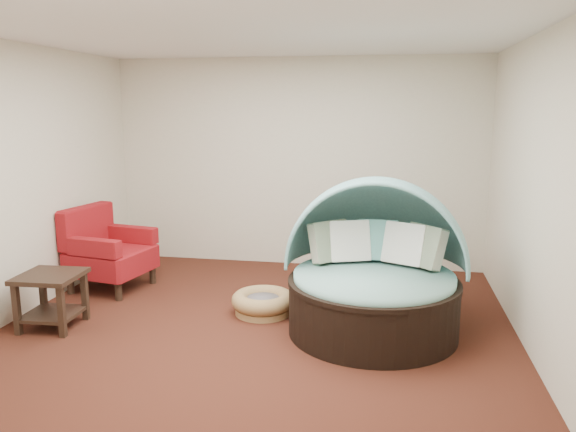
% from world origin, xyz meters
% --- Properties ---
extents(floor, '(5.00, 5.00, 0.00)m').
position_xyz_m(floor, '(0.00, 0.00, 0.00)').
color(floor, '#4E2416').
rests_on(floor, ground).
extents(wall_back, '(5.00, 0.00, 5.00)m').
position_xyz_m(wall_back, '(0.00, 2.50, 1.40)').
color(wall_back, beige).
rests_on(wall_back, floor).
extents(wall_front, '(5.00, 0.00, 5.00)m').
position_xyz_m(wall_front, '(0.00, -2.50, 1.40)').
color(wall_front, beige).
rests_on(wall_front, floor).
extents(wall_left, '(0.00, 5.00, 5.00)m').
position_xyz_m(wall_left, '(-2.50, 0.00, 1.40)').
color(wall_left, beige).
rests_on(wall_left, floor).
extents(wall_right, '(0.00, 5.00, 5.00)m').
position_xyz_m(wall_right, '(2.50, 0.00, 1.40)').
color(wall_right, beige).
rests_on(wall_right, floor).
extents(ceiling, '(5.00, 5.00, 0.00)m').
position_xyz_m(ceiling, '(0.00, 0.00, 2.80)').
color(ceiling, white).
rests_on(ceiling, wall_back).
extents(canopy_daybed, '(1.80, 1.69, 1.50)m').
position_xyz_m(canopy_daybed, '(1.13, 0.31, 0.69)').
color(canopy_daybed, black).
rests_on(canopy_daybed, floor).
extents(pet_basket, '(0.72, 0.72, 0.23)m').
position_xyz_m(pet_basket, '(-0.03, 0.53, 0.12)').
color(pet_basket, brown).
rests_on(pet_basket, floor).
extents(red_armchair, '(0.98, 0.98, 0.99)m').
position_xyz_m(red_armchair, '(-2.06, 1.03, 0.45)').
color(red_armchair, black).
rests_on(red_armchair, floor).
extents(side_table, '(0.60, 0.60, 0.55)m').
position_xyz_m(side_table, '(-2.00, -0.21, 0.35)').
color(side_table, black).
rests_on(side_table, floor).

